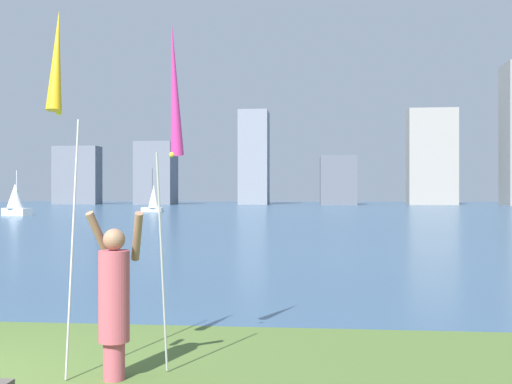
% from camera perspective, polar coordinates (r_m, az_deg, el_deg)
% --- Properties ---
extents(ground, '(120.00, 138.00, 0.12)m').
position_cam_1_polar(ground, '(56.70, 1.17, -2.11)').
color(ground, '#4C662D').
extents(person, '(0.67, 0.49, 1.82)m').
position_cam_1_polar(person, '(6.64, -13.54, -9.82)').
color(person, '#B24C59').
rests_on(person, ground).
extents(kite_flag_left, '(0.16, 0.74, 3.93)m').
position_cam_1_polar(kite_flag_left, '(6.57, -18.67, 10.99)').
color(kite_flag_left, '#B2B2B7').
rests_on(kite_flag_left, ground).
extents(kite_flag_right, '(0.16, 1.05, 4.02)m').
position_cam_1_polar(kite_flag_right, '(7.13, -7.92, 9.27)').
color(kite_flag_right, '#B2B2B7').
rests_on(kite_flag_right, ground).
extents(sailboat_1, '(2.32, 1.29, 4.50)m').
position_cam_1_polar(sailboat_1, '(61.58, -9.89, -0.63)').
color(sailboat_1, white).
rests_on(sailboat_1, ground).
extents(sailboat_8, '(2.98, 2.07, 3.90)m').
position_cam_1_polar(sailboat_8, '(55.12, -22.24, -0.77)').
color(sailboat_8, white).
rests_on(sailboat_8, ground).
extents(skyline_tower_0, '(7.47, 3.33, 9.64)m').
position_cam_1_polar(skyline_tower_0, '(102.62, -16.91, 1.55)').
color(skyline_tower_0, slate).
rests_on(skyline_tower_0, ground).
extents(skyline_tower_1, '(6.08, 5.88, 10.23)m').
position_cam_1_polar(skyline_tower_1, '(98.59, -9.63, 1.79)').
color(skyline_tower_1, slate).
rests_on(skyline_tower_1, ground).
extents(skyline_tower_2, '(4.75, 5.88, 15.35)m').
position_cam_1_polar(skyline_tower_2, '(97.21, -0.19, 3.33)').
color(skyline_tower_2, gray).
rests_on(skyline_tower_2, ground).
extents(skyline_tower_3, '(5.60, 7.04, 7.70)m').
position_cam_1_polar(skyline_tower_3, '(94.68, 7.93, 1.10)').
color(skyline_tower_3, '#565B66').
rests_on(skyline_tower_3, ground).
extents(skyline_tower_4, '(7.56, 3.69, 15.23)m').
position_cam_1_polar(skyline_tower_4, '(97.79, 16.64, 3.27)').
color(skyline_tower_4, gray).
rests_on(skyline_tower_4, ground).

